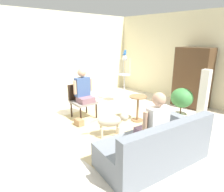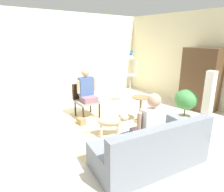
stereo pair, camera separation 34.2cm
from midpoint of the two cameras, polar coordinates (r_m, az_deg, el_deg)
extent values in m
plane|color=beige|center=(4.64, 2.34, -10.39)|extent=(8.09, 8.09, 0.00)
cube|color=beige|center=(6.91, 24.96, 9.65)|extent=(6.36, 0.12, 2.89)
cube|color=beige|center=(6.79, -12.13, 10.72)|extent=(0.12, 7.34, 2.89)
cube|color=#C6B284|center=(4.68, 1.22, -10.05)|extent=(3.08, 2.18, 0.01)
cube|color=slate|center=(3.60, 13.17, -15.47)|extent=(1.26, 2.06, 0.44)
cube|color=slate|center=(3.17, 18.04, -11.80)|extent=(0.54, 1.92, 0.41)
cube|color=slate|center=(4.03, 23.03, -7.93)|extent=(0.93, 0.35, 0.17)
cube|color=gray|center=(3.00, 9.39, -14.31)|extent=(0.16, 0.33, 0.28)
cube|color=tan|center=(3.31, 16.95, -11.70)|extent=(0.15, 0.29, 0.28)
cube|color=#9EB2B7|center=(3.67, 22.97, -9.45)|extent=(0.16, 0.32, 0.28)
cylinder|color=black|center=(5.31, -1.83, -4.27)|extent=(0.04, 0.04, 0.42)
cylinder|color=black|center=(5.09, -6.39, -5.31)|extent=(0.04, 0.04, 0.42)
cylinder|color=black|center=(5.72, -4.51, -2.75)|extent=(0.04, 0.04, 0.42)
cylinder|color=black|center=(5.52, -8.82, -3.64)|extent=(0.04, 0.04, 0.42)
cube|color=gray|center=(5.32, -5.46, -1.55)|extent=(0.65, 0.62, 0.06)
cube|color=black|center=(5.48, -6.84, 1.57)|extent=(0.13, 0.58, 0.42)
cube|color=slate|center=(3.53, 12.37, -10.73)|extent=(0.48, 0.45, 0.14)
cube|color=white|center=(3.28, 14.64, -7.25)|extent=(0.25, 0.41, 0.46)
sphere|color=tan|center=(3.16, 15.12, -1.25)|extent=(0.22, 0.22, 0.22)
cylinder|color=tan|center=(3.16, 11.01, -7.50)|extent=(0.08, 0.08, 0.32)
cylinder|color=tan|center=(3.45, 17.12, -5.85)|extent=(0.08, 0.08, 0.32)
cube|color=#845E6A|center=(5.19, -4.83, -0.87)|extent=(0.38, 0.42, 0.14)
cube|color=#3F598C|center=(5.23, -5.69, 2.83)|extent=(0.21, 0.40, 0.49)
sphere|color=tan|center=(5.15, -5.81, 6.87)|extent=(0.22, 0.22, 0.22)
cylinder|color=tan|center=(5.30, -3.25, 3.34)|extent=(0.08, 0.08, 0.34)
cylinder|color=tan|center=(5.08, -7.82, 2.64)|extent=(0.08, 0.08, 0.34)
cylinder|color=olive|center=(5.02, 10.29, -0.40)|extent=(0.45, 0.45, 0.02)
cylinder|color=olive|center=(5.12, 10.10, -3.98)|extent=(0.06, 0.06, 0.65)
cylinder|color=olive|center=(5.24, 9.92, -7.14)|extent=(0.30, 0.30, 0.03)
ellipsoid|color=beige|center=(4.29, 1.56, -7.26)|extent=(0.51, 0.58, 0.26)
sphere|color=beige|center=(4.30, 5.83, -6.18)|extent=(0.19, 0.19, 0.19)
cone|color=beige|center=(4.31, 5.77, -4.77)|extent=(0.06, 0.06, 0.06)
cone|color=beige|center=(4.22, 5.97, -5.24)|extent=(0.06, 0.06, 0.06)
cylinder|color=beige|center=(4.26, -3.05, -6.87)|extent=(0.13, 0.17, 0.10)
cylinder|color=beige|center=(4.49, 3.82, -9.68)|extent=(0.06, 0.06, 0.24)
cylinder|color=beige|center=(4.35, 4.07, -10.59)|extent=(0.06, 0.06, 0.24)
cylinder|color=beige|center=(4.46, -0.93, -9.83)|extent=(0.06, 0.06, 0.24)
cylinder|color=beige|center=(4.32, -0.84, -10.74)|extent=(0.06, 0.06, 0.24)
cylinder|color=silver|center=(6.62, 6.61, -1.86)|extent=(0.36, 0.36, 0.03)
cylinder|color=silver|center=(6.49, 6.75, 1.92)|extent=(0.04, 0.04, 0.93)
cylinder|color=silver|center=(6.38, 6.89, 6.06)|extent=(0.41, 0.41, 0.02)
cylinder|color=silver|center=(6.21, 8.25, 8.23)|extent=(0.01, 0.01, 0.52)
cylinder|color=silver|center=(6.31, 8.72, 8.35)|extent=(0.01, 0.01, 0.52)
cylinder|color=silver|center=(6.43, 8.52, 8.51)|extent=(0.01, 0.01, 0.52)
cylinder|color=silver|center=(6.51, 7.75, 8.64)|extent=(0.01, 0.01, 0.52)
cylinder|color=silver|center=(6.53, 6.71, 8.70)|extent=(0.01, 0.01, 0.52)
cylinder|color=silver|center=(6.47, 5.76, 8.67)|extent=(0.01, 0.01, 0.52)
cylinder|color=silver|center=(6.37, 5.25, 8.55)|extent=(0.01, 0.01, 0.52)
cylinder|color=silver|center=(6.25, 5.39, 8.39)|extent=(0.01, 0.01, 0.52)
cylinder|color=silver|center=(6.17, 6.16, 8.26)|extent=(0.01, 0.01, 0.52)
cylinder|color=silver|center=(6.15, 7.26, 8.19)|extent=(0.01, 0.01, 0.52)
sphere|color=silver|center=(6.31, 7.06, 10.79)|extent=(0.16, 0.16, 0.16)
ellipsoid|color=blue|center=(6.29, 7.14, 12.19)|extent=(0.09, 0.10, 0.15)
sphere|color=blue|center=(6.27, 7.30, 12.78)|extent=(0.07, 0.07, 0.07)
cone|color=#D8BF4C|center=(6.25, 7.53, 12.75)|extent=(0.03, 0.02, 0.02)
ellipsoid|color=blue|center=(6.32, 6.86, 11.74)|extent=(0.12, 0.03, 0.04)
cylinder|color=beige|center=(5.25, 21.75, -6.67)|extent=(0.32, 0.32, 0.26)
cylinder|color=brown|center=(5.17, 22.03, -4.31)|extent=(0.03, 0.03, 0.20)
ellipsoid|color=#3D8540|center=(5.07, 22.41, -1.00)|extent=(0.53, 0.53, 0.48)
cube|color=#4C4742|center=(5.24, 26.75, -8.61)|extent=(0.20, 0.20, 0.06)
cube|color=white|center=(5.00, 27.80, -1.24)|extent=(0.18, 0.18, 1.35)
cube|color=#4C331E|center=(6.46, 25.61, 4.35)|extent=(1.02, 0.56, 1.82)
cube|color=#99724C|center=(5.01, -6.97, -7.29)|extent=(0.23, 0.16, 0.16)
camera|label=1|loc=(0.17, -87.66, 0.70)|focal=31.64mm
camera|label=2|loc=(0.17, 92.34, -0.70)|focal=31.64mm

